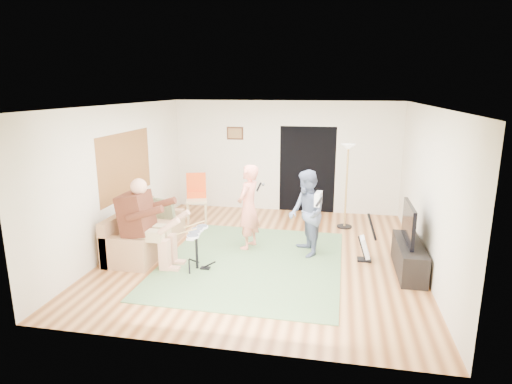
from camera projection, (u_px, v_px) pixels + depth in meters
The scene contains 19 objects.
floor at pixel (264, 254), 7.91m from camera, with size 6.00×6.00×0.00m, color brown.
walls at pixel (264, 183), 7.59m from camera, with size 5.50×6.00×2.70m, color silver, non-canonical shape.
ceiling at pixel (265, 106), 7.26m from camera, with size 6.00×6.00×0.00m, color white.
window_blinds at pixel (126, 165), 8.23m from camera, with size 2.05×2.05×0.00m, color #98602F.
doorway at pixel (307, 170), 10.41m from camera, with size 2.10×2.10×0.00m, color black.
picture_frame at pixel (235, 133), 10.53m from camera, with size 0.42×0.03×0.32m, color #3F2314.
area_rug at pixel (252, 262), 7.54m from camera, with size 3.08×3.62×0.02m, color #4F7145.
sofa at pixel (143, 237), 8.06m from camera, with size 0.82×1.98×0.80m.
drummer at pixel (149, 233), 7.28m from camera, with size 1.00×0.56×1.53m.
drum_kit at pixel (197, 252), 7.19m from camera, with size 0.38×0.69×0.71m.
singer at pixel (248, 207), 8.03m from camera, with size 0.59×0.39×1.62m, color #F28269.
microphone at pixel (259, 187), 7.90m from camera, with size 0.06×0.06×0.24m, color black, non-canonical shape.
guitarist at pixel (307, 213), 7.71m from camera, with size 0.77×0.60×1.58m, color slate.
guitar_held at pixel (318, 199), 7.61m from camera, with size 0.12×0.60×0.26m, color white, non-canonical shape.
guitar_spare at pixel (365, 247), 7.56m from camera, with size 0.32×0.28×0.88m.
torchiere_lamp at pixel (347, 171), 9.14m from camera, with size 0.33×0.33×1.84m.
dining_chair at pixel (197, 205), 9.79m from camera, with size 0.58×0.61×1.10m.
tv_cabinet at pixel (409, 258), 7.11m from camera, with size 0.40×1.40×0.50m, color black.
television at pixel (409, 223), 6.97m from camera, with size 0.06×0.99×0.63m, color black.
Camera 1 is at (1.25, -7.30, 3.00)m, focal length 30.00 mm.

